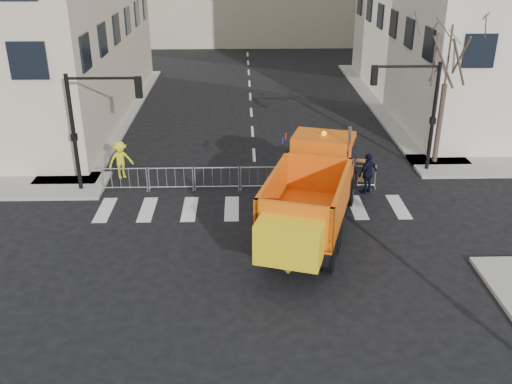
{
  "coord_description": "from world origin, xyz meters",
  "views": [
    {
      "loc": [
        -0.62,
        -16.47,
        10.71
      ],
      "look_at": [
        -0.14,
        2.5,
        2.13
      ],
      "focal_mm": 40.0,
      "sensor_mm": 36.0,
      "label": 1
    }
  ],
  "objects_px": {
    "cop_b": "(334,173)",
    "newspaper_box": "(334,166)",
    "plow_truck": "(312,192)",
    "cop_a": "(351,174)",
    "worker": "(121,160)",
    "cop_c": "(368,173)"
  },
  "relations": [
    {
      "from": "cop_a",
      "to": "cop_b",
      "type": "distance_m",
      "value": 0.75
    },
    {
      "from": "cop_b",
      "to": "newspaper_box",
      "type": "relative_size",
      "value": 1.77
    },
    {
      "from": "plow_truck",
      "to": "cop_b",
      "type": "relative_size",
      "value": 5.49
    },
    {
      "from": "cop_a",
      "to": "cop_c",
      "type": "bearing_deg",
      "value": 165.92
    },
    {
      "from": "cop_b",
      "to": "newspaper_box",
      "type": "height_order",
      "value": "cop_b"
    },
    {
      "from": "cop_a",
      "to": "newspaper_box",
      "type": "bearing_deg",
      "value": -85.02
    },
    {
      "from": "cop_a",
      "to": "cop_b",
      "type": "xyz_separation_m",
      "value": [
        -0.75,
        0.0,
        0.03
      ]
    },
    {
      "from": "plow_truck",
      "to": "worker",
      "type": "xyz_separation_m",
      "value": [
        -8.37,
        5.51,
        -0.73
      ]
    },
    {
      "from": "cop_a",
      "to": "cop_b",
      "type": "bearing_deg",
      "value": -14.08
    },
    {
      "from": "plow_truck",
      "to": "newspaper_box",
      "type": "distance_m",
      "value": 5.67
    },
    {
      "from": "plow_truck",
      "to": "cop_a",
      "type": "relative_size",
      "value": 5.65
    },
    {
      "from": "plow_truck",
      "to": "worker",
      "type": "relative_size",
      "value": 5.92
    },
    {
      "from": "worker",
      "to": "cop_a",
      "type": "bearing_deg",
      "value": -36.94
    },
    {
      "from": "cop_a",
      "to": "worker",
      "type": "xyz_separation_m",
      "value": [
        -10.59,
        1.72,
        0.11
      ]
    },
    {
      "from": "worker",
      "to": "newspaper_box",
      "type": "relative_size",
      "value": 1.64
    },
    {
      "from": "plow_truck",
      "to": "newspaper_box",
      "type": "relative_size",
      "value": 9.71
    },
    {
      "from": "cop_b",
      "to": "newspaper_box",
      "type": "distance_m",
      "value": 1.55
    },
    {
      "from": "plow_truck",
      "to": "cop_b",
      "type": "bearing_deg",
      "value": -4.06
    },
    {
      "from": "cop_c",
      "to": "worker",
      "type": "distance_m",
      "value": 11.48
    },
    {
      "from": "cop_c",
      "to": "worker",
      "type": "height_order",
      "value": "worker"
    },
    {
      "from": "cop_c",
      "to": "newspaper_box",
      "type": "relative_size",
      "value": 1.73
    },
    {
      "from": "plow_truck",
      "to": "cop_a",
      "type": "xyz_separation_m",
      "value": [
        2.21,
        3.79,
        -0.84
      ]
    }
  ]
}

